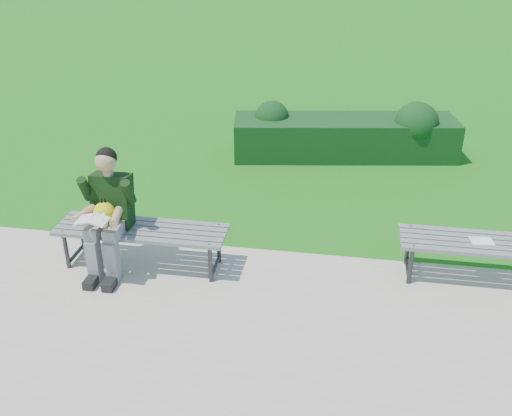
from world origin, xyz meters
name	(u,v)px	position (x,y,z in m)	size (l,w,h in m)	color
ground	(291,253)	(0.00, 0.00, 0.00)	(80.00, 80.00, 0.00)	#3B7825
walkway	(268,358)	(0.00, -1.75, 0.01)	(30.00, 3.50, 0.02)	beige
hedge	(349,134)	(0.55, 3.10, 0.36)	(3.52, 1.39, 0.90)	#163B0E
bench_left	(142,233)	(-1.53, -0.52, 0.42)	(1.80, 0.50, 0.46)	gray
bench_right	(491,247)	(2.04, -0.22, 0.42)	(1.80, 0.50, 0.46)	gray
seated_boy	(108,209)	(-1.83, -0.61, 0.71)	(0.56, 0.76, 1.31)	slate
paper_sheet	(482,241)	(1.94, -0.22, 0.47)	(0.24, 0.18, 0.01)	white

